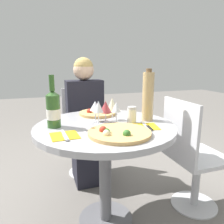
{
  "coord_description": "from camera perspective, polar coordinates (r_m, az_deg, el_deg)",
  "views": [
    {
      "loc": [
        -0.39,
        -1.31,
        1.12
      ],
      "look_at": [
        0.02,
        -0.08,
        0.82
      ],
      "focal_mm": 35.0,
      "sensor_mm": 36.0,
      "label": 1
    }
  ],
  "objects": [
    {
      "name": "wine_glass_center",
      "position": [
        1.46,
        -1.68,
        1.3
      ],
      "size": [
        0.08,
        0.08,
        0.15
      ],
      "color": "silver",
      "rests_on": "dining_table"
    },
    {
      "name": "wine_glass_back_left",
      "position": [
        1.49,
        -4.42,
        1.51
      ],
      "size": [
        0.07,
        0.07,
        0.14
      ],
      "color": "silver",
      "rests_on": "dining_table"
    },
    {
      "name": "place_setting_right",
      "position": [
        1.39,
        8.87,
        -3.76
      ],
      "size": [
        0.18,
        0.19,
        0.01
      ],
      "color": "gold",
      "rests_on": "dining_table"
    },
    {
      "name": "place_setting_left",
      "position": [
        1.24,
        -12.25,
        -6.05
      ],
      "size": [
        0.16,
        0.19,
        0.01
      ],
      "color": "gold",
      "rests_on": "dining_table"
    },
    {
      "name": "wine_glass_back_right",
      "position": [
        1.52,
        0.04,
        2.1
      ],
      "size": [
        0.06,
        0.06,
        0.16
      ],
      "color": "silver",
      "rests_on": "dining_table"
    },
    {
      "name": "seated_diner",
      "position": [
        2.11,
        -6.66,
        -3.3
      ],
      "size": [
        0.34,
        0.41,
        1.16
      ],
      "rotation": [
        0.0,
        0.0,
        3.14
      ],
      "color": "black",
      "rests_on": "ground_plane"
    },
    {
      "name": "wine_glass_front_right",
      "position": [
        1.44,
        1.13,
        1.12
      ],
      "size": [
        0.06,
        0.06,
        0.14
      ],
      "color": "silver",
      "rests_on": "dining_table"
    },
    {
      "name": "dining_table",
      "position": [
        1.46,
        -1.83,
        -8.05
      ],
      "size": [
        0.91,
        0.91,
        0.72
      ],
      "color": "slate",
      "rests_on": "ground_plane"
    },
    {
      "name": "sugar_shaker",
      "position": [
        1.46,
        5.17,
        -0.78
      ],
      "size": [
        0.06,
        0.06,
        0.11
      ],
      "color": "silver",
      "rests_on": "dining_table"
    },
    {
      "name": "chair_empty_side",
      "position": [
        1.78,
        19.98,
        -11.21
      ],
      "size": [
        0.4,
        0.4,
        0.86
      ],
      "rotation": [
        0.0,
        0.0,
        -1.57
      ],
      "color": "silver",
      "rests_on": "ground_plane"
    },
    {
      "name": "ground_plane",
      "position": [
        1.77,
        -1.67,
        -26.38
      ],
      "size": [
        12.0,
        12.0,
        0.0
      ],
      "primitive_type": "plane",
      "color": "slate",
      "rests_on": "ground"
    },
    {
      "name": "pizza_small_far",
      "position": [
        1.7,
        -3.71,
        -0.23
      ],
      "size": [
        0.28,
        0.28,
        0.05
      ],
      "color": "tan",
      "rests_on": "dining_table"
    },
    {
      "name": "wine_glass_front_left",
      "position": [
        1.41,
        -3.56,
        1.22
      ],
      "size": [
        0.06,
        0.06,
        0.16
      ],
      "color": "silver",
      "rests_on": "dining_table"
    },
    {
      "name": "wine_bottle",
      "position": [
        1.39,
        -15.09,
        0.78
      ],
      "size": [
        0.09,
        0.09,
        0.33
      ],
      "color": "#2D5623",
      "rests_on": "dining_table"
    },
    {
      "name": "tall_carafe",
      "position": [
        1.52,
        9.38,
        4.07
      ],
      "size": [
        0.08,
        0.08,
        0.36
      ],
      "color": "tan",
      "rests_on": "dining_table"
    },
    {
      "name": "pizza_large",
      "position": [
        1.23,
        1.78,
        -5.43
      ],
      "size": [
        0.36,
        0.36,
        0.05
      ],
      "color": "tan",
      "rests_on": "dining_table"
    },
    {
      "name": "chair_behind_diner",
      "position": [
        2.27,
        -7.31,
        -5.22
      ],
      "size": [
        0.4,
        0.4,
        0.86
      ],
      "rotation": [
        0.0,
        0.0,
        3.14
      ],
      "color": "silver",
      "rests_on": "ground_plane"
    }
  ]
}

